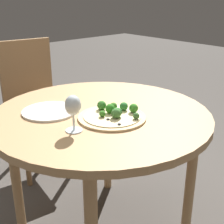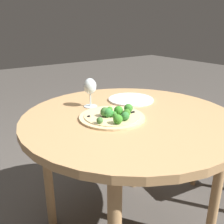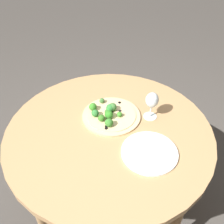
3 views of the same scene
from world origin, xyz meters
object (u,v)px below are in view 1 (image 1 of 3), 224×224
object	(u,v)px
plate_near	(50,111)
chair	(34,101)
wine_glass	(73,107)
pizza	(113,115)

from	to	relation	value
plate_near	chair	bearing A→B (deg)	-22.64
chair	wine_glass	world-z (taller)	chair
pizza	chair	bearing A→B (deg)	-7.76
pizza	plate_near	distance (m)	0.31
wine_glass	plate_near	bearing A→B (deg)	-8.20
chair	pizza	bearing A→B (deg)	-89.46
wine_glass	pizza	bearing A→B (deg)	-91.26
plate_near	wine_glass	bearing A→B (deg)	171.80
chair	wine_glass	size ratio (longest dim) A/B	6.16
plate_near	pizza	bearing A→B (deg)	-144.90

